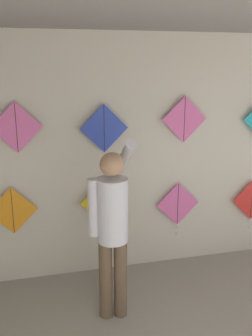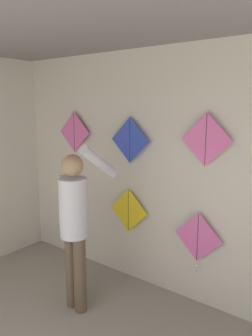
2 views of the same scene
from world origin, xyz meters
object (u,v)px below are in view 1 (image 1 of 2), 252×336
kite_0 (12,211)px  kite_5 (104,128)px  kite_4 (16,128)px  shopkeeper (112,222)px  kite_3 (252,201)px  kite_2 (178,206)px  kite_6 (184,119)px  kite_1 (104,202)px

kite_0 → kite_5: bearing=0.0°
kite_4 → kite_5: kite_4 is taller
shopkeeper → kite_3: (2.02, 0.83, -0.28)m
kite_4 → kite_3: bearing=-0.0°
kite_2 → kite_0: bearing=180.0°
kite_6 → kite_4: bearing=180.0°
kite_5 → kite_6: (0.95, 0.00, 0.07)m
kite_1 → kite_3: 1.96m
kite_4 → kite_0: bearing=180.0°
kite_1 → kite_4: kite_4 is taller
kite_0 → shopkeeper: bearing=-41.1°
kite_3 → kite_6: size_ratio=1.25×
kite_3 → shopkeeper: bearing=-157.7°
kite_2 → kite_5: kite_5 is taller
shopkeeper → kite_0: bearing=146.3°
shopkeeper → kite_3: shopkeeper is taller
shopkeeper → kite_2: size_ratio=2.65×
kite_5 → kite_0: bearing=180.0°
kite_0 → kite_5: kite_5 is taller
kite_0 → kite_6: bearing=0.0°
shopkeeper → kite_6: (1.04, 0.83, 0.82)m
kite_1 → kite_6: 1.34m
kite_4 → shopkeeper: bearing=-44.6°
kite_0 → kite_2: bearing=-0.0°
kite_0 → kite_4: (0.11, 0.00, 0.92)m
kite_3 → kite_6: (-0.98, 0.00, 1.10)m
kite_1 → kite_6: (0.97, 0.00, 0.93)m
kite_1 → kite_6: bearing=0.0°
kite_3 → kite_4: size_ratio=1.25×
kite_2 → kite_6: kite_6 is taller
kite_2 → kite_4: kite_4 is taller
kite_0 → kite_4: kite_4 is taller
kite_3 → kite_1: bearing=180.0°
kite_1 → kite_5: (0.02, 0.00, 0.86)m
kite_3 → kite_0: bearing=180.0°
shopkeeper → kite_2: bearing=47.2°
shopkeeper → kite_5: bearing=91.2°
kite_0 → kite_3: 2.98m
shopkeeper → kite_1: (0.07, 0.83, -0.11)m
kite_0 → kite_3: bearing=-0.0°
shopkeeper → kite_1: bearing=92.5°
kite_0 → kite_4: size_ratio=1.00×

